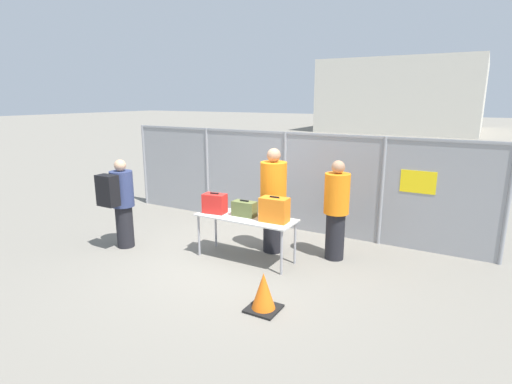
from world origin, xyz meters
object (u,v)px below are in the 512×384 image
(traveler_hooded, at_px, (120,200))
(security_worker_far, at_px, (336,209))
(security_worker_near, at_px, (273,199))
(inspection_table, at_px, (246,221))
(suitcase_red, at_px, (215,203))
(suitcase_orange, at_px, (274,210))
(suitcase_olive, at_px, (244,209))
(traffic_cone, at_px, (264,293))
(utility_trailer, at_px, (340,193))

(traveler_hooded, bearing_deg, security_worker_far, 24.70)
(security_worker_far, bearing_deg, security_worker_near, -2.63)
(inspection_table, height_order, suitcase_red, suitcase_red)
(suitcase_orange, relative_size, traveler_hooded, 0.28)
(traveler_hooded, bearing_deg, suitcase_olive, 19.74)
(inspection_table, bearing_deg, traffic_cone, -51.08)
(security_worker_near, relative_size, security_worker_far, 1.09)
(security_worker_far, height_order, utility_trailer, security_worker_far)
(suitcase_red, bearing_deg, utility_trailer, 75.16)
(suitcase_red, height_order, utility_trailer, suitcase_red)
(inspection_table, bearing_deg, suitcase_orange, 1.00)
(security_worker_near, xyz_separation_m, traffic_cone, (0.84, -1.90, -0.73))
(suitcase_red, distance_m, traveler_hooded, 1.77)
(suitcase_red, bearing_deg, traffic_cone, -37.42)
(traveler_hooded, distance_m, security_worker_near, 2.77)
(security_worker_near, bearing_deg, security_worker_far, -161.04)
(suitcase_red, distance_m, suitcase_orange, 1.13)
(security_worker_far, distance_m, traffic_cone, 2.23)
(suitcase_orange, bearing_deg, suitcase_olive, 177.32)
(utility_trailer, bearing_deg, security_worker_near, -93.51)
(suitcase_olive, relative_size, security_worker_near, 0.22)
(inspection_table, height_order, suitcase_olive, suitcase_olive)
(utility_trailer, bearing_deg, suitcase_orange, -88.24)
(inspection_table, relative_size, traveler_hooded, 1.05)
(traveler_hooded, xyz_separation_m, traffic_cone, (3.33, -0.68, -0.66))
(inspection_table, distance_m, traffic_cone, 1.76)
(utility_trailer, bearing_deg, suitcase_olive, -97.13)
(security_worker_near, xyz_separation_m, security_worker_far, (1.08, 0.22, -0.08))
(traveler_hooded, height_order, utility_trailer, traveler_hooded)
(suitcase_orange, relative_size, security_worker_near, 0.25)
(suitcase_olive, bearing_deg, utility_trailer, 82.87)
(suitcase_olive, distance_m, traffic_cone, 1.87)
(suitcase_orange, relative_size, traffic_cone, 0.89)
(suitcase_red, distance_m, security_worker_far, 2.08)
(traveler_hooded, height_order, security_worker_near, security_worker_near)
(suitcase_olive, xyz_separation_m, suitcase_orange, (0.58, -0.03, 0.07))
(security_worker_near, xyz_separation_m, utility_trailer, (0.20, 3.19, -0.54))
(suitcase_red, relative_size, traffic_cone, 0.81)
(suitcase_red, height_order, suitcase_olive, suitcase_red)
(security_worker_near, height_order, utility_trailer, security_worker_near)
(utility_trailer, bearing_deg, traveler_hooded, -121.30)
(inspection_table, distance_m, security_worker_far, 1.54)
(traveler_hooded, bearing_deg, suitcase_red, 22.14)
(suitcase_orange, xyz_separation_m, utility_trailer, (-0.12, 3.75, -0.53))
(inspection_table, height_order, security_worker_far, security_worker_far)
(inspection_table, xyz_separation_m, suitcase_red, (-0.59, -0.05, 0.24))
(suitcase_red, bearing_deg, traveler_hooded, -160.48)
(security_worker_near, relative_size, traffic_cone, 3.61)
(suitcase_red, relative_size, utility_trailer, 0.09)
(inspection_table, bearing_deg, utility_trailer, 83.63)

